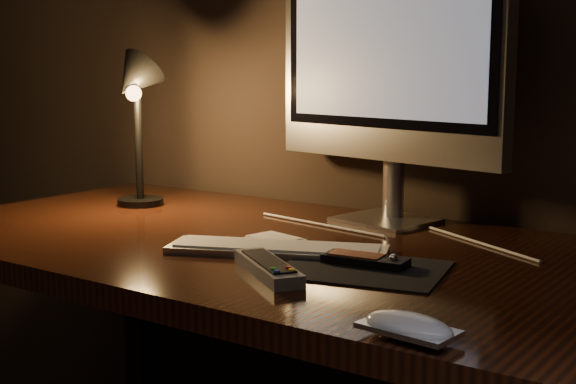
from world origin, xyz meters
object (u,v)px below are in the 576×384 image
Objects in this scene: media_remote at (365,260)px; desk_lamp at (135,102)px; tv_remote at (268,267)px; monitor at (388,52)px; mouse at (408,330)px; desk at (323,306)px; keyboard at (277,248)px.

desk_lamp reaches higher than media_remote.
tv_remote is 0.53× the size of desk_lamp.
mouse is (0.36, -0.61, -0.33)m from monitor.
desk is 0.31m from tv_remote.
keyboard is 0.47m from mouse.
desk_lamp reaches higher than tv_remote.
desk_lamp is (-0.53, -0.17, -0.10)m from monitor.
monitor is 0.57m from desk_lamp.
desk is 0.19m from keyboard.
desk is 0.57m from mouse.
media_remote is (0.15, -0.34, -0.33)m from monitor.
desk_lamp is (-0.51, 0.03, 0.37)m from desk.
keyboard is 0.15m from tv_remote.
desk_lamp is (-0.58, 0.29, 0.23)m from tv_remote.
mouse is at bearing -47.01° from desk.
desk_lamp is (-0.68, 0.16, 0.23)m from media_remote.
media_remote is (0.17, -0.13, 0.14)m from desk.
tv_remote reaches higher than keyboard.
desk is 11.35× the size of media_remote.
keyboard is at bearing 154.90° from tv_remote.
desk is 0.51m from monitor.
mouse is at bearing 9.85° from tv_remote.
desk is at bearing 64.98° from keyboard.
desk_lamp reaches higher than mouse.
keyboard reaches higher than desk.
tv_remote is (-0.10, -0.13, 0.00)m from media_remote.
desk_lamp reaches higher than keyboard.
monitor is at bearing 107.36° from media_remote.
monitor is 0.48m from keyboard.
monitor reaches higher than media_remote.
mouse reaches higher than desk.
desk is at bearing 138.96° from mouse.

